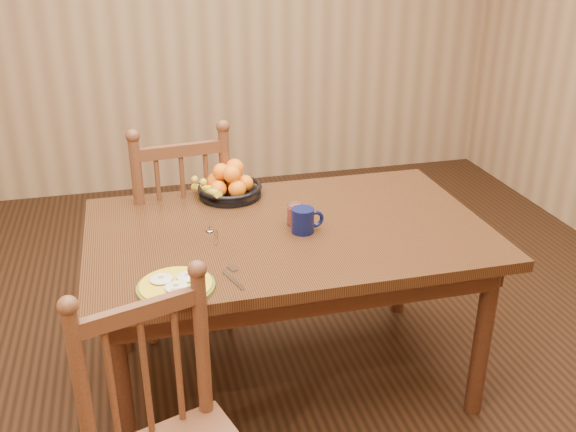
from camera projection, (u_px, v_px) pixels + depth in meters
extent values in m
cube|color=black|center=(288.00, 377.00, 2.90)|extent=(4.50, 5.00, 0.01)
cube|color=olive|center=(201.00, 5.00, 4.55)|extent=(4.50, 0.01, 2.70)
cube|color=black|center=(288.00, 232.00, 2.60)|extent=(1.60, 1.00, 0.04)
cube|color=black|center=(266.00, 208.00, 3.00)|extent=(1.40, 0.04, 0.10)
cube|color=black|center=(317.00, 301.00, 2.26)|extent=(1.40, 0.04, 0.10)
cube|color=black|center=(448.00, 229.00, 2.79)|extent=(0.04, 0.84, 0.10)
cube|color=black|center=(107.00, 269.00, 2.47)|extent=(0.04, 0.84, 0.10)
cylinder|color=black|center=(123.00, 398.00, 2.25)|extent=(0.07, 0.07, 0.70)
cylinder|color=black|center=(482.00, 340.00, 2.56)|extent=(0.07, 0.07, 0.70)
cylinder|color=black|center=(120.00, 285.00, 2.95)|extent=(0.07, 0.07, 0.70)
cylinder|color=black|center=(402.00, 250.00, 3.27)|extent=(0.07, 0.07, 0.70)
cube|color=#442314|center=(178.00, 230.00, 3.17)|extent=(0.53, 0.51, 0.04)
cylinder|color=#442314|center=(210.00, 253.00, 3.49)|extent=(0.04, 0.04, 0.47)
cylinder|color=#442314|center=(137.00, 266.00, 3.36)|extent=(0.04, 0.04, 0.47)
cylinder|color=#442314|center=(229.00, 286.00, 3.18)|extent=(0.04, 0.04, 0.47)
cylinder|color=#442314|center=(149.00, 301.00, 3.05)|extent=(0.04, 0.04, 0.47)
cylinder|color=#442314|center=(225.00, 186.00, 2.94)|extent=(0.05, 0.05, 0.57)
cylinder|color=#442314|center=(139.00, 198.00, 2.81)|extent=(0.05, 0.05, 0.57)
cylinder|color=#442314|center=(184.00, 203.00, 2.89)|extent=(0.02, 0.02, 0.44)
cube|color=#442314|center=(180.00, 150.00, 2.79)|extent=(0.39, 0.08, 0.05)
cylinder|color=#442314|center=(81.00, 387.00, 1.75)|extent=(0.04, 0.04, 0.52)
cylinder|color=#442314|center=(202.00, 346.00, 1.92)|extent=(0.04, 0.04, 0.52)
cylinder|color=#442314|center=(146.00, 380.00, 1.86)|extent=(0.02, 0.02, 0.40)
cube|color=#442314|center=(139.00, 312.00, 1.76)|extent=(0.35, 0.14, 0.05)
cylinder|color=#59601E|center=(176.00, 287.00, 2.15)|extent=(0.26, 0.26, 0.01)
cylinder|color=gold|center=(176.00, 285.00, 2.15)|extent=(0.24, 0.24, 0.01)
ellipsoid|color=silver|center=(161.00, 279.00, 2.17)|extent=(0.08, 0.08, 0.01)
cube|color=#F2E08C|center=(161.00, 276.00, 2.16)|extent=(0.02, 0.02, 0.01)
ellipsoid|color=silver|center=(188.00, 276.00, 2.18)|extent=(0.08, 0.08, 0.01)
cube|color=#F2E08C|center=(188.00, 273.00, 2.18)|extent=(0.02, 0.02, 0.01)
ellipsoid|color=silver|center=(176.00, 287.00, 2.12)|extent=(0.08, 0.08, 0.01)
cube|color=#F2E08C|center=(176.00, 284.00, 2.11)|extent=(0.02, 0.02, 0.01)
cube|color=brown|center=(188.00, 297.00, 2.06)|extent=(0.11, 0.11, 0.01)
cube|color=silver|center=(233.00, 280.00, 2.20)|extent=(0.06, 0.14, 0.00)
cube|color=silver|center=(233.00, 268.00, 2.28)|extent=(0.04, 0.05, 0.00)
cube|color=silver|center=(216.00, 238.00, 2.50)|extent=(0.03, 0.12, 0.00)
ellipsoid|color=silver|center=(210.00, 230.00, 2.56)|extent=(0.03, 0.04, 0.01)
cylinder|color=black|center=(303.00, 220.00, 2.53)|extent=(0.09, 0.09, 0.10)
torus|color=black|center=(315.00, 219.00, 2.54)|extent=(0.07, 0.03, 0.07)
cylinder|color=black|center=(303.00, 210.00, 2.51)|extent=(0.08, 0.08, 0.00)
cylinder|color=silver|center=(294.00, 214.00, 2.60)|extent=(0.06, 0.06, 0.09)
cylinder|color=maroon|center=(294.00, 216.00, 2.60)|extent=(0.05, 0.05, 0.07)
cylinder|color=black|center=(230.00, 194.00, 2.89)|extent=(0.28, 0.28, 0.02)
torus|color=black|center=(230.00, 187.00, 2.87)|extent=(0.29, 0.29, 0.02)
cylinder|color=black|center=(230.00, 196.00, 2.89)|extent=(0.10, 0.10, 0.01)
sphere|color=orange|center=(245.00, 183.00, 2.88)|extent=(0.07, 0.07, 0.07)
sphere|color=orange|center=(232.00, 178.00, 2.93)|extent=(0.08, 0.08, 0.08)
sphere|color=orange|center=(216.00, 182.00, 2.89)|extent=(0.08, 0.08, 0.08)
sphere|color=orange|center=(218.00, 189.00, 2.82)|extent=(0.07, 0.07, 0.07)
sphere|color=orange|center=(237.00, 189.00, 2.81)|extent=(0.08, 0.08, 0.08)
sphere|color=orange|center=(235.00, 168.00, 2.87)|extent=(0.08, 0.08, 0.08)
sphere|color=orange|center=(221.00, 171.00, 2.84)|extent=(0.07, 0.07, 0.07)
sphere|color=orange|center=(232.00, 174.00, 2.81)|extent=(0.08, 0.08, 0.08)
cylinder|color=yellow|center=(211.00, 192.00, 2.82)|extent=(0.10, 0.17, 0.07)
cylinder|color=yellow|center=(205.00, 188.00, 2.85)|extent=(0.14, 0.15, 0.07)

